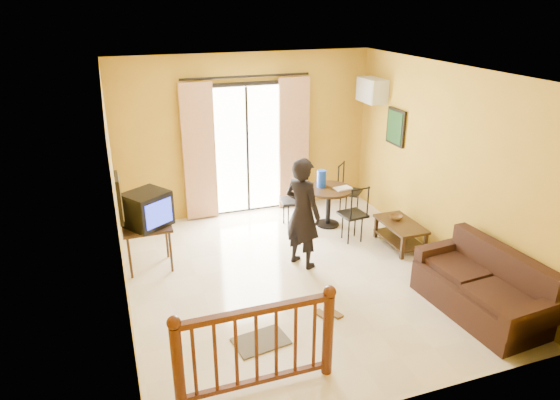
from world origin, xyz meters
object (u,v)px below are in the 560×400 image
object	(u,v)px
television	(147,209)
dining_table	(329,196)
coffee_table	(400,231)
standing_person	(303,213)
sofa	(483,289)

from	to	relation	value
television	dining_table	size ratio (longest dim) A/B	0.91
television	dining_table	xyz separation A→B (m)	(2.98, 0.49, -0.38)
dining_table	coffee_table	xyz separation A→B (m)	(0.74, -1.08, -0.26)
coffee_table	standing_person	xyz separation A→B (m)	(-1.66, -0.03, 0.55)
dining_table	sofa	world-z (taller)	sofa
coffee_table	sofa	xyz separation A→B (m)	(0.00, -1.87, 0.05)
television	sofa	xyz separation A→B (m)	(3.72, -2.46, -0.60)
dining_table	television	bearing A→B (deg)	-170.64
television	sofa	size ratio (longest dim) A/B	0.41
television	standing_person	size ratio (longest dim) A/B	0.45
standing_person	sofa	bearing A→B (deg)	-166.74
dining_table	coffee_table	distance (m)	1.33
sofa	standing_person	world-z (taller)	standing_person
dining_table	sofa	bearing A→B (deg)	-75.91
dining_table	standing_person	world-z (taller)	standing_person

